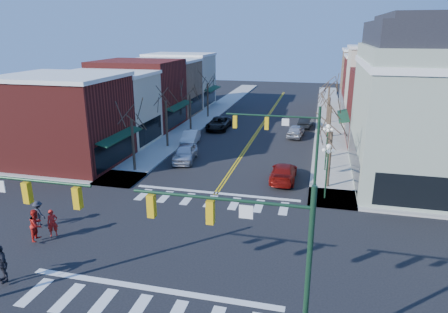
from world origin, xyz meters
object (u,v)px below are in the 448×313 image
Objects in this scene: car_left_near at (185,153)px; pedestrian_dark_a at (2,263)px; lamppost_corner at (328,162)px; car_right_far at (306,122)px; pedestrian_red_b at (36,225)px; pedestrian_red_a at (53,223)px; car_right_near at (284,172)px; car_left_far at (219,123)px; car_left_mid at (190,137)px; pedestrian_dark_b at (38,213)px; car_right_mid at (296,131)px; victorian_corner at (439,102)px; lamppost_midblock at (327,139)px.

pedestrian_dark_a reaches higher than car_left_near.
lamppost_corner reaches higher than car_right_far.
pedestrian_red_b is 4.14m from pedestrian_dark_a.
pedestrian_red_b reaches higher than car_right_far.
car_right_near is at bearing 6.49° from pedestrian_red_a.
car_left_far is 2.75× the size of pedestrian_dark_a.
car_left_mid is 22.89m from pedestrian_red_b.
pedestrian_dark_a reaches higher than car_left_far.
pedestrian_red_b is at bearing 140.64° from pedestrian_dark_b.
pedestrian_red_a reaches higher than car_right_near.
car_left_far is (1.34, 7.46, 0.02)m from car_left_mid.
pedestrian_red_b is 1.19× the size of pedestrian_dark_b.
pedestrian_dark_a is (-15.50, -14.42, -1.82)m from lamppost_corner.
pedestrian_red_b is at bearing -102.16° from car_left_mid.
car_left_near is at bearing -83.59° from car_left_mid.
car_right_mid is (0.00, 14.93, 0.01)m from car_right_near.
car_left_mid reaches higher than car_right_near.
victorian_corner reaches higher than car_left_near.
car_left_far is at bearing -17.51° from pedestrian_red_b.
car_left_far is 2.82× the size of pedestrian_red_b.
car_right_near is (-3.40, 3.28, -2.23)m from lamppost_corner.
pedestrian_red_b is (-0.61, -0.64, 0.13)m from pedestrian_red_a.
car_right_far is at bearing 35.22° from car_left_mid.
car_right_far is 36.69m from pedestrian_red_b.
car_left_far reaches higher than car_right_near.
car_left_mid is at bearing 164.47° from victorian_corner.
lamppost_corner reaches higher than car_left_mid.
victorian_corner is at bearing 35.86° from lamppost_corner.
pedestrian_dark_b is (-3.19, -21.15, 0.23)m from car_left_mid.
victorian_corner reaches higher than lamppost_corner.
lamppost_corner is 1.02× the size of car_right_far.
pedestrian_dark_a is (-15.50, -20.92, -1.82)m from lamppost_midblock.
pedestrian_red_b is 0.97× the size of pedestrian_dark_a.
car_right_far is 40.02m from pedestrian_dark_a.
pedestrian_red_b is (-3.37, -30.26, 0.36)m from car_left_far.
car_right_mid is at bearing 106.20° from lamppost_midblock.
pedestrian_red_b is at bearing -173.18° from pedestrian_red_a.
car_right_mid reaches higher than car_right_near.
pedestrian_dark_a is at bearing 55.33° from car_right_near.
lamppost_corner is 0.99× the size of car_right_mid.
lamppost_corner reaches higher than pedestrian_dark_a.
car_right_near is 18.78m from pedestrian_dark_b.
car_left_far is at bearing 72.72° from car_left_mid.
car_right_near is at bearing -124.60° from pedestrian_dark_b.
victorian_corner is 29.55m from pedestrian_red_a.
lamppost_midblock is at bearing -28.96° from car_left_mid.
car_left_mid is (-1.44, 5.99, -0.09)m from car_left_near.
lamppost_corner is 14.78m from car_left_near.
pedestrian_red_a is at bearing -148.55° from lamppost_corner.
car_right_mid is 5.29m from car_right_far.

